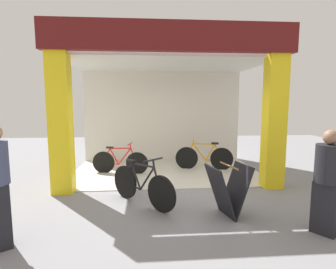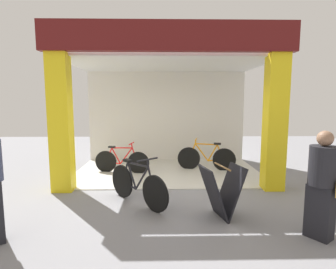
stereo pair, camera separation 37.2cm
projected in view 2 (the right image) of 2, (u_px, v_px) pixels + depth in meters
ground_plane at (169, 190)px, 5.94m from camera, size 18.16×18.16×0.00m
shop_facade at (167, 103)px, 7.28m from camera, size 5.28×3.37×3.58m
bicycle_inside_0 at (122, 161)px, 7.30m from camera, size 1.52×0.42×0.85m
bicycle_inside_1 at (207, 158)px, 7.60m from camera, size 1.63×0.46×0.91m
bicycle_parked_0 at (137, 185)px, 5.09m from camera, size 1.18×1.28×0.94m
sandwich_board_sign at (222, 192)px, 4.49m from camera, size 0.77×0.69×0.90m
pedestrian_1 at (323, 184)px, 3.75m from camera, size 0.61×0.70×1.56m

